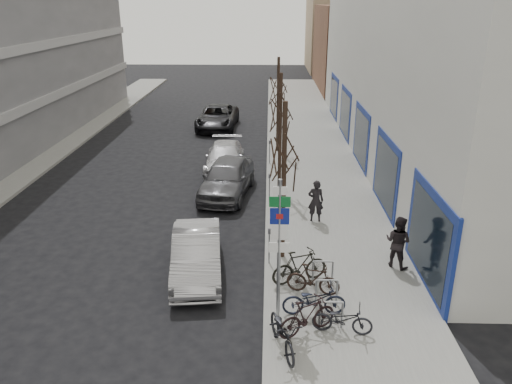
# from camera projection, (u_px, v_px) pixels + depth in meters

# --- Properties ---
(ground) EXTENTS (120.00, 120.00, 0.00)m
(ground) POSITION_uv_depth(u_px,v_px,m) (193.00, 319.00, 14.05)
(ground) COLOR black
(ground) RESTS_ON ground
(sidewalk_east) EXTENTS (5.00, 70.00, 0.15)m
(sidewalk_east) POSITION_uv_depth(u_px,v_px,m) (320.00, 191.00, 23.24)
(sidewalk_east) COLOR slate
(sidewalk_east) RESTS_ON ground
(brick_building_far) EXTENTS (12.00, 14.00, 8.00)m
(brick_building_far) POSITION_uv_depth(u_px,v_px,m) (379.00, 48.00, 49.62)
(brick_building_far) COLOR brown
(brick_building_far) RESTS_ON ground
(tan_building_far) EXTENTS (13.00, 12.00, 9.00)m
(tan_building_far) POSITION_uv_depth(u_px,v_px,m) (359.00, 34.00, 63.42)
(tan_building_far) COLOR #937A5B
(tan_building_far) RESTS_ON ground
(highway_sign_pole) EXTENTS (0.55, 0.10, 4.20)m
(highway_sign_pole) POSITION_uv_depth(u_px,v_px,m) (279.00, 242.00, 13.09)
(highway_sign_pole) COLOR gray
(highway_sign_pole) RESTS_ON ground
(bike_rack) EXTENTS (0.66, 2.26, 0.83)m
(bike_rack) POSITION_uv_depth(u_px,v_px,m) (327.00, 289.00, 14.27)
(bike_rack) COLOR gray
(bike_rack) RESTS_ON sidewalk_east
(tree_near) EXTENTS (1.80, 1.80, 5.50)m
(tree_near) POSITION_uv_depth(u_px,v_px,m) (284.00, 145.00, 15.78)
(tree_near) COLOR black
(tree_near) RESTS_ON ground
(tree_mid) EXTENTS (1.80, 1.80, 5.50)m
(tree_mid) POSITION_uv_depth(u_px,v_px,m) (281.00, 105.00, 21.84)
(tree_mid) COLOR black
(tree_mid) RESTS_ON ground
(tree_far) EXTENTS (1.80, 1.80, 5.50)m
(tree_far) POSITION_uv_depth(u_px,v_px,m) (278.00, 83.00, 27.91)
(tree_far) COLOR black
(tree_far) RESTS_ON ground
(meter_front) EXTENTS (0.10, 0.08, 1.27)m
(meter_front) POSITION_uv_depth(u_px,v_px,m) (269.00, 242.00, 16.46)
(meter_front) COLOR gray
(meter_front) RESTS_ON sidewalk_east
(meter_mid) EXTENTS (0.10, 0.08, 1.27)m
(meter_mid) POSITION_uv_depth(u_px,v_px,m) (270.00, 185.00, 21.60)
(meter_mid) COLOR gray
(meter_mid) RESTS_ON sidewalk_east
(meter_back) EXTENTS (0.10, 0.08, 1.27)m
(meter_back) POSITION_uv_depth(u_px,v_px,m) (270.00, 150.00, 26.73)
(meter_back) COLOR gray
(meter_back) RESTS_ON sidewalk_east
(bike_near_left) EXTENTS (1.08, 1.97, 1.15)m
(bike_near_left) POSITION_uv_depth(u_px,v_px,m) (283.00, 330.00, 12.39)
(bike_near_left) COLOR black
(bike_near_left) RESTS_ON sidewalk_east
(bike_near_right) EXTENTS (1.77, 1.31, 1.06)m
(bike_near_right) POSITION_uv_depth(u_px,v_px,m) (307.00, 316.00, 13.02)
(bike_near_right) COLOR black
(bike_near_right) RESTS_ON sidewalk_east
(bike_mid_curb) EXTENTS (1.80, 0.63, 1.08)m
(bike_mid_curb) POSITION_uv_depth(u_px,v_px,m) (314.00, 297.00, 13.82)
(bike_mid_curb) COLOR black
(bike_mid_curb) RESTS_ON sidewalk_east
(bike_mid_inner) EXTENTS (1.93, 1.22, 1.13)m
(bike_mid_inner) POSITION_uv_depth(u_px,v_px,m) (299.00, 266.00, 15.42)
(bike_mid_inner) COLOR black
(bike_mid_inner) RESTS_ON sidewalk_east
(bike_far_curb) EXTENTS (1.65, 0.73, 0.97)m
(bike_far_curb) POSITION_uv_depth(u_px,v_px,m) (343.00, 317.00, 13.06)
(bike_far_curb) COLOR black
(bike_far_curb) RESTS_ON sidewalk_east
(bike_far_inner) EXTENTS (1.69, 0.84, 0.99)m
(bike_far_inner) POSITION_uv_depth(u_px,v_px,m) (313.00, 279.00, 14.83)
(bike_far_inner) COLOR black
(bike_far_inner) RESTS_ON sidewalk_east
(parked_car_front) EXTENTS (2.03, 4.53, 1.44)m
(parked_car_front) POSITION_uv_depth(u_px,v_px,m) (197.00, 254.00, 16.12)
(parked_car_front) COLOR #AAA9AE
(parked_car_front) RESTS_ON ground
(parked_car_mid) EXTENTS (2.65, 5.16, 1.68)m
(parked_car_mid) POSITION_uv_depth(u_px,v_px,m) (227.00, 177.00, 22.75)
(parked_car_mid) COLOR #4B4B50
(parked_car_mid) RESTS_ON ground
(parked_car_back) EXTENTS (2.06, 4.87, 1.40)m
(parked_car_back) POSITION_uv_depth(u_px,v_px,m) (225.00, 158.00, 26.08)
(parked_car_back) COLOR #B3B3B8
(parked_car_back) RESTS_ON ground
(lane_car) EXTENTS (2.79, 5.69, 1.55)m
(lane_car) POSITION_uv_depth(u_px,v_px,m) (217.00, 117.00, 34.85)
(lane_car) COLOR black
(lane_car) RESTS_ON ground
(pedestrian_near) EXTENTS (0.65, 0.45, 1.71)m
(pedestrian_near) POSITION_uv_depth(u_px,v_px,m) (316.00, 201.00, 19.65)
(pedestrian_near) COLOR black
(pedestrian_near) RESTS_ON sidewalk_east
(pedestrian_far) EXTENTS (0.80, 0.77, 1.80)m
(pedestrian_far) POSITION_uv_depth(u_px,v_px,m) (398.00, 241.00, 16.24)
(pedestrian_far) COLOR black
(pedestrian_far) RESTS_ON sidewalk_east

